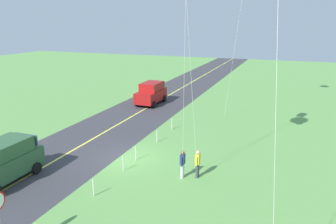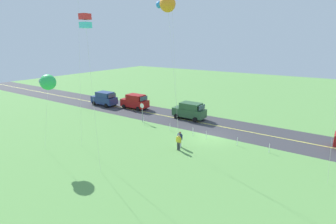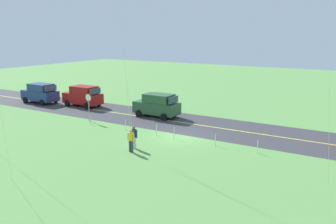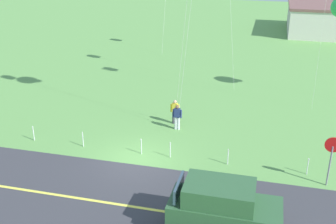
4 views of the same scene
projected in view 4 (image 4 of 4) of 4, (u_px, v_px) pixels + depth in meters
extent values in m
cube|color=#60994C|center=(137.00, 161.00, 22.16)|extent=(120.00, 120.00, 0.10)
cube|color=#38383D|center=(109.00, 203.00, 18.57)|extent=(120.00, 7.00, 0.00)
cube|color=#E5E04C|center=(109.00, 203.00, 18.57)|extent=(120.00, 0.16, 0.00)
cube|color=#2D5633|center=(225.00, 214.00, 16.42)|extent=(4.40, 1.90, 1.10)
cube|color=#2D5633|center=(219.00, 193.00, 16.10)|extent=(2.73, 1.75, 0.80)
cube|color=#334756|center=(248.00, 197.00, 15.86)|extent=(0.10, 1.62, 0.64)
cube|color=#334756|center=(179.00, 187.00, 16.46)|extent=(0.10, 1.62, 0.60)
cylinder|color=black|center=(261.00, 216.00, 17.16)|extent=(0.68, 0.22, 0.68)
cylinder|color=black|center=(193.00, 206.00, 17.80)|extent=(0.68, 0.22, 0.68)
cylinder|color=gray|center=(329.00, 166.00, 19.49)|extent=(0.08, 0.08, 2.10)
cylinder|color=red|center=(333.00, 145.00, 19.05)|extent=(0.76, 0.04, 0.76)
cylinder|color=white|center=(333.00, 145.00, 19.07)|extent=(0.62, 0.01, 0.62)
cylinder|color=#3F3F47|center=(173.00, 117.00, 26.23)|extent=(0.16, 0.16, 0.82)
cylinder|color=#3F3F47|center=(176.00, 118.00, 26.19)|extent=(0.16, 0.16, 0.82)
cube|color=yellow|center=(175.00, 108.00, 25.93)|extent=(0.36, 0.22, 0.56)
cylinder|color=yellow|center=(171.00, 108.00, 26.01)|extent=(0.10, 0.10, 0.52)
cylinder|color=yellow|center=(179.00, 109.00, 25.90)|extent=(0.10, 0.10, 0.52)
sphere|color=#D8AD84|center=(175.00, 102.00, 25.78)|extent=(0.22, 0.22, 0.22)
cylinder|color=silver|center=(176.00, 123.00, 25.46)|extent=(0.16, 0.16, 0.82)
cylinder|color=silver|center=(179.00, 123.00, 25.42)|extent=(0.16, 0.16, 0.82)
cube|color=navy|center=(177.00, 113.00, 25.17)|extent=(0.36, 0.22, 0.56)
cylinder|color=navy|center=(173.00, 113.00, 25.24)|extent=(0.10, 0.10, 0.52)
cylinder|color=navy|center=(181.00, 114.00, 25.14)|extent=(0.10, 0.10, 0.52)
sphere|color=brown|center=(177.00, 107.00, 25.02)|extent=(0.22, 0.22, 0.22)
cylinder|color=silver|center=(187.00, 5.00, 22.90)|extent=(1.44, 0.81, 14.95)
cylinder|color=silver|center=(189.00, 21.00, 23.04)|extent=(1.18, 0.46, 13.33)
cylinder|color=silver|center=(164.00, 24.00, 41.33)|extent=(0.20, 2.41, 5.69)
cylinder|color=silver|center=(231.00, 13.00, 30.55)|extent=(1.33, 1.39, 11.42)
cylinder|color=silver|center=(326.00, 3.00, 25.31)|extent=(0.30, 0.96, 14.45)
cylinder|color=silver|center=(34.00, 133.00, 24.04)|extent=(0.05, 0.05, 0.90)
cylinder|color=silver|center=(83.00, 139.00, 23.35)|extent=(0.05, 0.05, 0.90)
cylinder|color=silver|center=(141.00, 146.00, 22.58)|extent=(0.05, 0.05, 0.90)
cylinder|color=silver|center=(170.00, 150.00, 22.21)|extent=(0.05, 0.05, 0.90)
cylinder|color=silver|center=(228.00, 157.00, 21.52)|extent=(0.05, 0.05, 0.90)
cylinder|color=silver|center=(308.00, 166.00, 20.64)|extent=(0.05, 0.05, 0.90)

